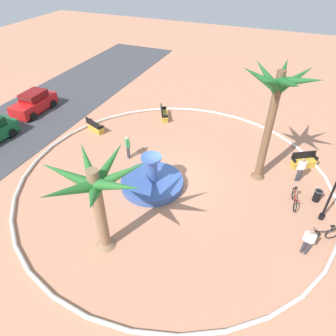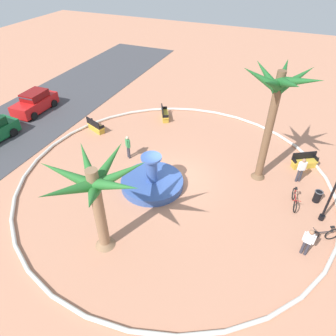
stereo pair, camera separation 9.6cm
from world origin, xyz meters
TOP-DOWN VIEW (x-y plane):
  - ground_plane at (0.00, 0.00)m, footprint 80.00×80.00m
  - plaza_curb at (0.00, 0.00)m, footprint 18.74×18.74m
  - street_asphalt at (0.00, 13.77)m, footprint 48.00×8.00m
  - fountain at (-1.09, 0.99)m, footprint 3.69×3.69m
  - palm_tree_near_fountain at (2.22, -4.70)m, footprint 4.06×4.07m
  - palm_tree_by_curb at (-5.89, 1.19)m, footprint 4.56×4.66m
  - bench_east at (4.40, -7.17)m, footprint 1.26×1.63m
  - bench_west at (3.01, 7.66)m, footprint 1.06×1.67m
  - bench_north at (6.81, 3.61)m, footprint 1.65×1.19m
  - lamppost at (-0.07, -8.36)m, footprint 0.32×0.32m
  - trash_bin at (1.30, -8.06)m, footprint 0.46×0.46m
  - bicycle_red_frame at (-1.57, -8.36)m, footprint 0.88×1.53m
  - bicycle_by_lamppost at (0.49, -6.90)m, footprint 1.71×0.45m
  - person_cyclist_helmet at (2.73, -6.97)m, footprint 0.33×0.49m
  - person_cyclist_photo at (-2.74, -7.62)m, footprint 0.26×0.52m
  - person_pedestrian_stroll at (0.93, 3.68)m, footprint 0.36×0.44m
  - parked_car_second at (3.85, 14.15)m, footprint 4.04×1.99m

SIDE VIEW (x-z plane):
  - ground_plane at x=0.00m, z-range 0.00..0.00m
  - street_asphalt at x=0.00m, z-range 0.00..0.03m
  - plaza_curb at x=0.00m, z-range 0.00..0.20m
  - fountain at x=-1.09m, z-range -0.76..1.38m
  - bench_east at x=4.40m, z-range -0.15..0.85m
  - bench_west at x=3.01m, z-range -0.15..0.85m
  - bench_north at x=6.81m, z-range -0.15..0.85m
  - bicycle_red_frame at x=-1.57m, z-range -0.09..0.86m
  - bicycle_by_lamppost at x=0.49m, z-range -0.09..0.86m
  - trash_bin at x=1.30m, z-range 0.02..0.75m
  - parked_car_second at x=3.85m, z-range -0.05..1.61m
  - person_cyclist_photo at x=-2.74m, z-range 0.10..1.71m
  - person_pedestrian_stroll at x=0.93m, z-range 0.10..1.76m
  - person_cyclist_helmet at x=2.73m, z-range 0.10..1.77m
  - lamppost at x=-0.07m, z-range 0.35..4.50m
  - palm_tree_by_curb at x=-5.89m, z-range 1.14..5.99m
  - palm_tree_near_fountain at x=2.22m, z-range 1.82..8.76m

